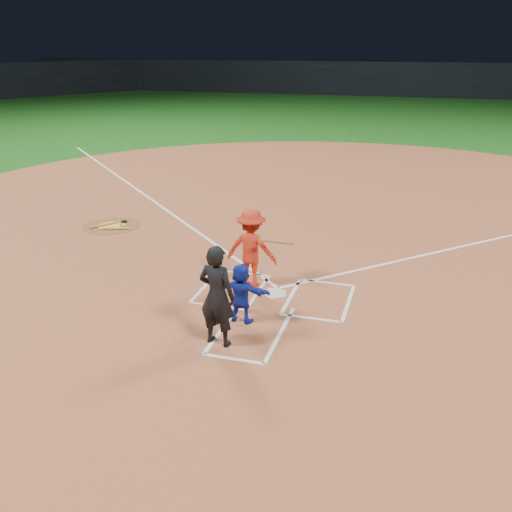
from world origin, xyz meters
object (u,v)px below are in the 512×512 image
(umpire, at_px, (217,296))
(batter_at_plate, at_px, (251,248))
(home_plate, at_px, (275,293))
(catcher, at_px, (241,293))
(on_deck_circle, at_px, (111,226))

(umpire, bearing_deg, batter_at_plate, -77.18)
(home_plate, relative_size, umpire, 0.32)
(catcher, bearing_deg, umpire, 89.01)
(umpire, relative_size, batter_at_plate, 1.07)
(batter_at_plate, bearing_deg, home_plate, -26.72)
(home_plate, height_order, catcher, catcher)
(catcher, height_order, batter_at_plate, batter_at_plate)
(home_plate, distance_m, batter_at_plate, 1.11)
(home_plate, bearing_deg, catcher, 78.05)
(on_deck_circle, height_order, catcher, catcher)
(home_plate, bearing_deg, on_deck_circle, -29.44)
(catcher, relative_size, batter_at_plate, 0.68)
(catcher, distance_m, batter_at_plate, 1.77)
(umpire, xyz_separation_m, batter_at_plate, (-0.17, 2.65, -0.06))
(catcher, bearing_deg, home_plate, -94.13)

